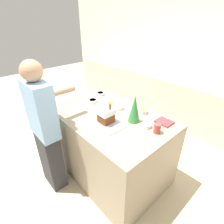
# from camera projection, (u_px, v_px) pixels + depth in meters

# --- Properties ---
(ground_plane) EXTENTS (12.00, 12.00, 0.00)m
(ground_plane) POSITION_uv_depth(u_px,v_px,m) (110.00, 169.00, 2.60)
(ground_plane) COLOR #C6B28E
(wall_back) EXTENTS (8.00, 0.05, 2.60)m
(wall_back) POSITION_uv_depth(u_px,v_px,m) (199.00, 58.00, 3.32)
(wall_back) COLOR white
(wall_back) RESTS_ON ground_plane
(back_cabinet_block) EXTENTS (6.00, 0.60, 0.91)m
(back_cabinet_block) POSITION_uv_depth(u_px,v_px,m) (182.00, 103.00, 3.54)
(back_cabinet_block) COLOR beige
(back_cabinet_block) RESTS_ON ground_plane
(kitchen_island) EXTENTS (1.54, 0.99, 0.94)m
(kitchen_island) POSITION_uv_depth(u_px,v_px,m) (109.00, 144.00, 2.37)
(kitchen_island) COLOR gray
(kitchen_island) RESTS_ON ground_plane
(baking_tray) EXTENTS (0.45, 0.30, 0.01)m
(baking_tray) POSITION_uv_depth(u_px,v_px,m) (106.00, 122.00, 1.99)
(baking_tray) COLOR #B2B2BC
(baking_tray) RESTS_ON kitchen_island
(gingerbread_house) EXTENTS (0.16, 0.17, 0.23)m
(gingerbread_house) POSITION_uv_depth(u_px,v_px,m) (106.00, 115.00, 1.94)
(gingerbread_house) COLOR brown
(gingerbread_house) RESTS_ON baking_tray
(decorative_tree) EXTENTS (0.14, 0.14, 0.32)m
(decorative_tree) POSITION_uv_depth(u_px,v_px,m) (135.00, 109.00, 1.94)
(decorative_tree) COLOR #33843D
(decorative_tree) RESTS_ON kitchen_island
(candy_bowl_beside_tree) EXTENTS (0.10, 0.10, 0.04)m
(candy_bowl_beside_tree) POSITION_uv_depth(u_px,v_px,m) (147.00, 125.00, 1.90)
(candy_bowl_beside_tree) COLOR white
(candy_bowl_beside_tree) RESTS_ON kitchen_island
(candy_bowl_center_rear) EXTENTS (0.12, 0.12, 0.05)m
(candy_bowl_center_rear) POSITION_uv_depth(u_px,v_px,m) (93.00, 101.00, 2.41)
(candy_bowl_center_rear) COLOR white
(candy_bowl_center_rear) RESTS_ON kitchen_island
(candy_bowl_near_tray_right) EXTENTS (0.12, 0.12, 0.04)m
(candy_bowl_near_tray_right) POSITION_uv_depth(u_px,v_px,m) (100.00, 94.00, 2.66)
(candy_bowl_near_tray_right) COLOR white
(candy_bowl_near_tray_right) RESTS_ON kitchen_island
(candy_bowl_near_tray_left) EXTENTS (0.12, 0.12, 0.04)m
(candy_bowl_near_tray_left) POSITION_uv_depth(u_px,v_px,m) (119.00, 107.00, 2.26)
(candy_bowl_near_tray_left) COLOR white
(candy_bowl_near_tray_left) RESTS_ON kitchen_island
(candy_bowl_far_left) EXTENTS (0.11, 0.11, 0.04)m
(candy_bowl_far_left) POSITION_uv_depth(u_px,v_px,m) (111.00, 104.00, 2.35)
(candy_bowl_far_left) COLOR silver
(candy_bowl_far_left) RESTS_ON kitchen_island
(candy_bowl_front_corner) EXTENTS (0.14, 0.14, 0.05)m
(candy_bowl_front_corner) POSITION_uv_depth(u_px,v_px,m) (101.00, 106.00, 2.28)
(candy_bowl_front_corner) COLOR silver
(candy_bowl_front_corner) RESTS_ON kitchen_island
(candy_bowl_behind_tray) EXTENTS (0.12, 0.12, 0.05)m
(candy_bowl_behind_tray) POSITION_uv_depth(u_px,v_px,m) (143.00, 111.00, 2.17)
(candy_bowl_behind_tray) COLOR white
(candy_bowl_behind_tray) RESTS_ON kitchen_island
(cookbook) EXTENTS (0.18, 0.15, 0.02)m
(cookbook) POSITION_uv_depth(u_px,v_px,m) (164.00, 122.00, 1.98)
(cookbook) COLOR #B23338
(cookbook) RESTS_ON kitchen_island
(mug) EXTENTS (0.07, 0.07, 0.10)m
(mug) POSITION_uv_depth(u_px,v_px,m) (157.00, 129.00, 1.79)
(mug) COLOR #B24238
(mug) RESTS_ON kitchen_island
(person) EXTENTS (0.43, 0.54, 1.65)m
(person) POSITION_uv_depth(u_px,v_px,m) (45.00, 130.00, 2.01)
(person) COLOR #333338
(person) RESTS_ON ground_plane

